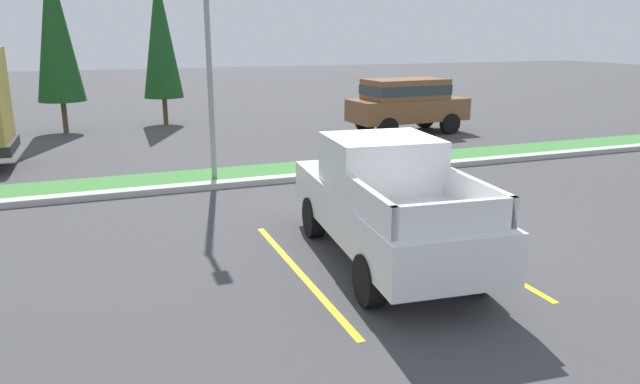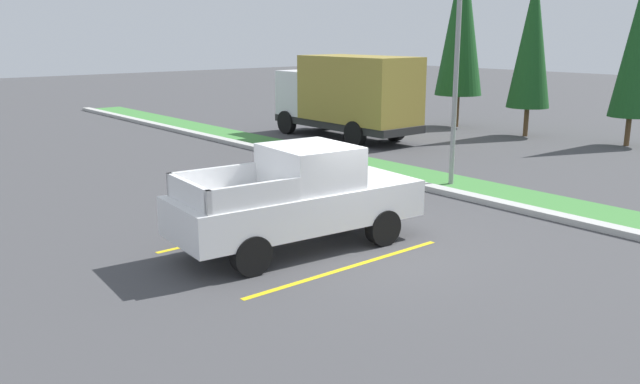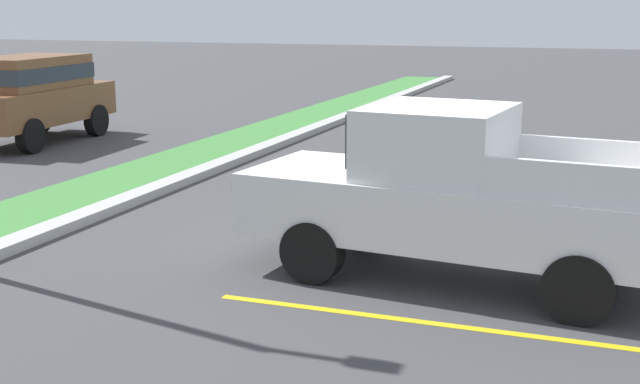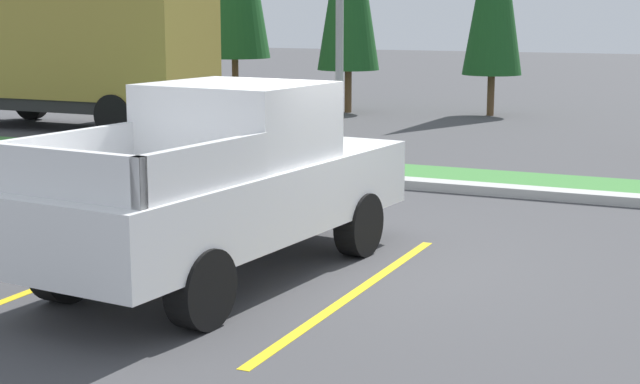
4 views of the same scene
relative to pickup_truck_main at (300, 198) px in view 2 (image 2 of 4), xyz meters
The scene contains 11 objects.
ground_plane 1.60m from the pickup_truck_main, 49.48° to the left, with size 120.00×120.00×0.00m, color #424244.
parking_line_near 1.87m from the pickup_truck_main, behind, with size 0.12×4.80×0.01m, color yellow.
parking_line_far 1.86m from the pickup_truck_main, ahead, with size 0.12×4.80×0.01m, color yellow.
curb_strip 6.05m from the pickup_truck_main, 82.44° to the left, with size 56.00×0.40×0.15m, color #B2B2AD.
grass_median 7.14m from the pickup_truck_main, 83.61° to the left, with size 56.00×1.80×0.06m, color #42843D.
pickup_truck_main is the anchor object (origin of this frame).
cargo_truck_distant 14.36m from the pickup_truck_main, 133.74° to the left, with size 6.81×2.53×3.40m.
street_light 7.37m from the pickup_truck_main, 103.44° to the left, with size 0.24×1.49×6.45m.
cypress_tree_leftmost 19.50m from the pickup_truck_main, 119.04° to the left, with size 2.15×2.15×8.29m.
cypress_tree_left_inner 17.81m from the pickup_truck_main, 108.39° to the left, with size 1.77×1.77×6.82m.
cypress_tree_center 17.81m from the pickup_truck_main, 95.16° to the left, with size 1.65×1.65×6.34m.
Camera 2 is at (9.35, -8.90, 4.30)m, focal length 36.87 mm.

